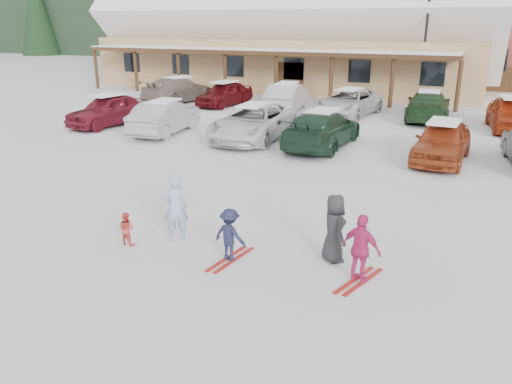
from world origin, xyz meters
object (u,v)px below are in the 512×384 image
at_px(parked_car_10, 348,102).
at_px(lamp_post, 425,38).
at_px(parked_car_9, 287,97).
at_px(child_navy, 230,235).
at_px(bystander_dark, 334,228).
at_px(child_magenta, 361,249).
at_px(parked_car_8, 225,94).
at_px(parked_car_7, 178,90).
at_px(day_lodge, 290,33).
at_px(parked_car_11, 428,106).
at_px(adult_skier, 175,208).
at_px(parked_car_0, 109,110).
at_px(parked_car_3, 322,129).
at_px(parked_car_1, 165,117).
at_px(parked_car_2, 254,122).
at_px(toddler_red, 126,229).
at_px(parked_car_12, 511,114).
at_px(parked_car_4, 442,141).

bearing_deg(parked_car_10, lamp_post, 73.60).
height_order(parked_car_9, parked_car_10, parked_car_9).
bearing_deg(child_navy, bystander_dark, -147.49).
distance_m(child_magenta, parked_car_8, 21.65).
bearing_deg(parked_car_7, child_navy, 133.69).
distance_m(day_lodge, child_magenta, 31.01).
relative_size(parked_car_8, parked_car_10, 0.82).
bearing_deg(lamp_post, parked_car_11, -79.47).
xyz_separation_m(adult_skier, parked_car_7, (-11.24, 17.74, -0.02)).
distance_m(parked_car_0, parked_car_3, 10.63).
height_order(parked_car_0, parked_car_7, parked_car_7).
height_order(parked_car_1, parked_car_2, parked_car_2).
bearing_deg(parked_car_7, parked_car_2, 146.92).
relative_size(parked_car_0, parked_car_3, 0.87).
bearing_deg(adult_skier, parked_car_11, -138.43).
distance_m(toddler_red, child_navy, 2.49).
relative_size(day_lodge, child_navy, 25.43).
relative_size(child_magenta, parked_car_12, 0.31).
xyz_separation_m(lamp_post, parked_car_11, (1.11, -5.99, -3.10)).
distance_m(child_navy, parked_car_1, 13.09).
relative_size(toddler_red, parked_car_8, 0.19).
bearing_deg(parked_car_9, parked_car_2, 92.49).
xyz_separation_m(parked_car_0, parked_car_8, (2.30, 7.57, -0.03)).
bearing_deg(parked_car_7, lamp_post, -147.99).
height_order(adult_skier, child_navy, adult_skier).
relative_size(child_navy, parked_car_10, 0.23).
bearing_deg(adult_skier, day_lodge, -111.43).
distance_m(parked_car_0, parked_car_7, 7.74).
bearing_deg(day_lodge, parked_car_7, -108.12).
xyz_separation_m(lamp_post, parked_car_2, (-5.13, -13.57, -3.09)).
bearing_deg(child_navy, adult_skier, -6.25).
distance_m(toddler_red, parked_car_2, 10.97).
height_order(toddler_red, parked_car_3, parked_car_3).
height_order(parked_car_3, parked_car_7, parked_car_7).
bearing_deg(toddler_red, adult_skier, -144.31).
xyz_separation_m(adult_skier, toddler_red, (-0.88, -0.67, -0.40)).
bearing_deg(parked_car_3, lamp_post, -96.38).
relative_size(lamp_post, parked_car_12, 1.55).
relative_size(day_lodge, parked_car_3, 5.80).
xyz_separation_m(bystander_dark, parked_car_1, (-10.34, 9.19, 0.00)).
bearing_deg(parked_car_0, bystander_dark, -25.76).
xyz_separation_m(day_lodge, adult_skier, (7.83, -28.14, -3.16)).
distance_m(toddler_red, parked_car_0, 14.26).
xyz_separation_m(lamp_post, parked_car_4, (2.44, -13.99, -3.11)).
xyz_separation_m(parked_car_3, parked_car_12, (6.96, 6.66, 0.02)).
relative_size(child_magenta, parked_car_3, 0.28).
bearing_deg(adult_skier, parked_car_1, -91.89).
distance_m(parked_car_0, parked_car_4, 15.17).
xyz_separation_m(toddler_red, parked_car_4, (5.79, 10.40, 0.34)).
bearing_deg(child_magenta, lamp_post, -68.05).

